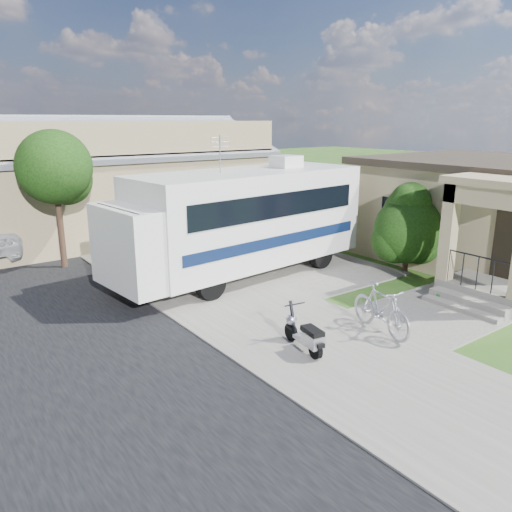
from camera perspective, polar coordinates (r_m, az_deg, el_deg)
ground at (r=12.40m, az=8.82°, el=-7.92°), size 120.00×120.00×0.00m
sidewalk_slab at (r=19.93m, az=-14.07°, el=0.85°), size 4.00×80.00×0.06m
driveway_slab at (r=16.49m, az=1.48°, el=-1.70°), size 7.00×6.00×0.05m
walk_slab at (r=14.02m, az=20.53°, el=-5.84°), size 4.00×3.00×0.05m
house at (r=19.71m, az=24.66°, el=4.95°), size 9.47×7.80×3.54m
warehouse at (r=23.57m, az=-15.88°, el=7.77°), size 12.50×8.40×5.04m
street_tree_a at (r=17.66m, az=-21.74°, el=9.04°), size 2.44×2.40×4.58m
motorhome at (r=15.60m, az=-1.75°, el=4.31°), size 8.73×3.47×4.37m
shrub at (r=16.90m, az=16.96°, el=3.25°), size 2.41×2.30×2.96m
scooter at (r=10.80m, az=5.68°, el=-8.97°), size 0.57×1.42×0.94m
bicycle at (r=11.93m, az=14.08°, el=-6.17°), size 0.85×1.99×1.16m
garden_hose at (r=14.81m, az=20.51°, el=-4.42°), size 0.44×0.44×0.20m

